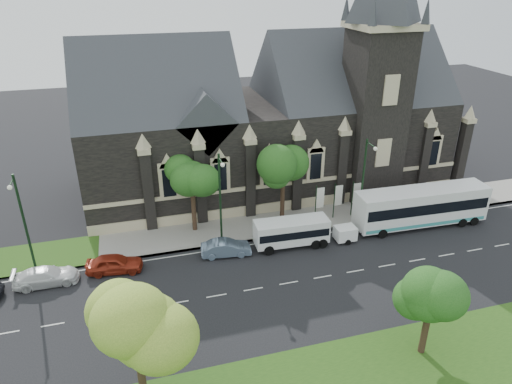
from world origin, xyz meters
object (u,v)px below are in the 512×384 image
object	(u,v)px
banner_flag_left	(319,200)
tree_walk_left	(193,176)
tree_park_near	(138,318)
street_lamp_near	(364,178)
banner_flag_right	(355,195)
shuttle_bus	(292,231)
box_trailer	(345,233)
tree_park_east	(433,293)
street_lamp_far	(23,220)
tour_coach	(421,206)
street_lamp_mid	(221,196)
car_far_white	(46,276)
tree_walk_right	(285,165)
banner_flag_center	(337,198)
car_far_red	(114,264)
sedan	(226,248)

from	to	relation	value
banner_flag_left	tree_walk_left	bearing A→B (deg)	171.98
tree_park_near	street_lamp_near	world-z (taller)	street_lamp_near
banner_flag_right	shuttle_bus	bearing A→B (deg)	-155.89
banner_flag_left	box_trailer	bearing A→B (deg)	-77.27
tree_park_east	box_trailer	distance (m)	14.58
tree_park_near	street_lamp_far	distance (m)	17.92
street_lamp_far	tour_coach	distance (m)	35.86
tree_walk_left	street_lamp_mid	size ratio (longest dim) A/B	0.85
tree_park_near	street_lamp_mid	size ratio (longest dim) A/B	0.95
box_trailer	car_far_white	bearing A→B (deg)	178.67
tree_walk_right	banner_flag_center	world-z (taller)	tree_walk_right
tree_park_near	car_far_white	bearing A→B (deg)	116.87
tree_park_near	street_lamp_near	bearing A→B (deg)	36.08
tree_walk_right	shuttle_bus	distance (m)	6.95
tree_park_near	banner_flag_center	distance (m)	27.10
tree_walk_left	car_far_white	distance (m)	15.03
banner_flag_center	shuttle_bus	xyz separation A→B (m)	(-6.15, -3.65, -0.86)
street_lamp_far	banner_flag_center	distance (m)	28.48
car_far_red	street_lamp_far	bearing A→B (deg)	84.17
street_lamp_near	tree_park_near	bearing A→B (deg)	-143.92
banner_flag_right	car_far_red	world-z (taller)	banner_flag_right
tour_coach	banner_flag_right	bearing A→B (deg)	148.83
street_lamp_near	box_trailer	world-z (taller)	street_lamp_near
tour_coach	shuttle_bus	world-z (taller)	tour_coach
street_lamp_mid	tree_park_near	bearing A→B (deg)	-116.10
tree_park_east	tree_walk_left	xyz separation A→B (m)	(-11.97, 20.03, 1.12)
street_lamp_near	banner_flag_left	size ratio (longest dim) A/B	2.25
banner_flag_right	sedan	distance (m)	14.82
tree_walk_left	street_lamp_near	distance (m)	16.22
banner_flag_right	car_far_white	distance (m)	29.47
street_lamp_far	shuttle_bus	xyz separation A→B (m)	(22.14, -1.74, -3.59)
tree_park_east	tree_walk_right	world-z (taller)	tree_walk_right
street_lamp_far	tour_coach	size ratio (longest dim) A/B	0.67
street_lamp_far	car_far_white	bearing A→B (deg)	-58.40
tree_park_near	banner_flag_center	bearing A→B (deg)	41.54
box_trailer	sedan	xyz separation A→B (m)	(-11.25, 0.72, -0.11)
tree_park_east	car_far_red	world-z (taller)	tree_park_east
banner_flag_center	box_trailer	distance (m)	4.67
tree_walk_left	banner_flag_right	size ratio (longest dim) A/B	1.91
tree_walk_right	car_far_red	bearing A→B (deg)	-162.95
tour_coach	box_trailer	size ratio (longest dim) A/B	4.87
car_far_white	street_lamp_mid	bearing A→B (deg)	-83.53
tree_walk_right	tour_coach	size ratio (longest dim) A/B	0.58
tree_park_near	street_lamp_mid	distance (m)	17.71
sedan	car_far_red	xyz separation A→B (m)	(-9.58, 0.12, 0.06)
street_lamp_mid	shuttle_bus	bearing A→B (deg)	-15.81
street_lamp_far	box_trailer	size ratio (longest dim) A/B	3.25
banner_flag_center	banner_flag_right	bearing A→B (deg)	0.00
car_far_white	banner_flag_center	bearing A→B (deg)	-82.62
tree_walk_left	banner_flag_left	size ratio (longest dim) A/B	1.91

